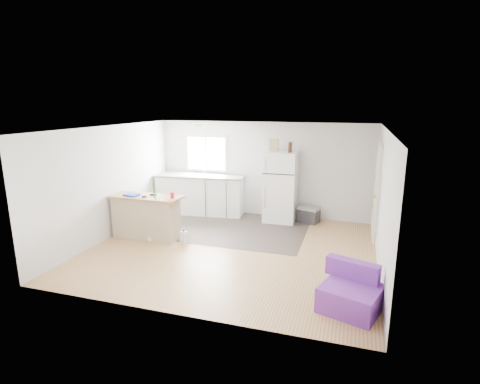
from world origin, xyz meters
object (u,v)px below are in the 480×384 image
at_px(cleaner_jug, 184,237).
at_px(cardboard_box, 274,145).
at_px(kitchen_cabinets, 200,194).
at_px(refrigerator, 281,187).
at_px(mop, 152,231).
at_px(blue_tray, 132,195).
at_px(bottle_right, 290,147).
at_px(cooler, 308,214).
at_px(purple_seat, 351,293).
at_px(bottle_left, 290,147).
at_px(peninsula, 146,217).
at_px(red_cup, 172,195).

relative_size(cleaner_jug, cardboard_box, 1.03).
xyz_separation_m(kitchen_cabinets, refrigerator, (2.14, -0.02, 0.34)).
xyz_separation_m(kitchen_cabinets, mop, (-0.14, -2.25, -0.29)).
bearing_deg(blue_tray, refrigerator, 37.61).
bearing_deg(blue_tray, bottle_right, 35.44).
relative_size(cleaner_jug, blue_tray, 1.03).
xyz_separation_m(refrigerator, cooler, (0.70, 0.07, -0.66)).
bearing_deg(purple_seat, bottle_left, 131.93).
xyz_separation_m(cooler, cleaner_jug, (-2.30, -2.19, -0.07)).
distance_m(bottle_left, bottle_right, 0.10).
height_order(cooler, bottle_right, bottle_right).
bearing_deg(mop, bottle_right, 37.59).
xyz_separation_m(cooler, bottle_left, (-0.48, -0.19, 1.64)).
bearing_deg(mop, cooler, 33.68).
distance_m(peninsula, red_cup, 0.83).
height_order(kitchen_cabinets, bottle_left, bottle_left).
xyz_separation_m(cooler, red_cup, (-2.56, -2.14, 0.80)).
distance_m(purple_seat, bottle_left, 4.26).
bearing_deg(purple_seat, cleaner_jug, 173.09).
bearing_deg(blue_tray, cleaner_jug, 1.11).
bearing_deg(refrigerator, cooler, 5.07).
relative_size(cleaner_jug, mop, 0.23).
bearing_deg(cleaner_jug, mop, -147.73).
distance_m(kitchen_cabinets, cleaner_jug, 2.24).
relative_size(purple_seat, bottle_left, 3.85).
relative_size(purple_seat, blue_tray, 3.21).
relative_size(cleaner_jug, bottle_left, 1.24).
bearing_deg(refrigerator, kitchen_cabinets, 178.48).
bearing_deg(red_cup, bottle_left, 43.19).
height_order(peninsula, red_cup, red_cup).
relative_size(peninsula, red_cup, 12.82).
distance_m(cardboard_box, bottle_right, 0.40).
bearing_deg(red_cup, cleaner_jug, -12.24).
xyz_separation_m(kitchen_cabinets, purple_seat, (3.91, -3.75, -0.29)).
relative_size(cooler, bottle_left, 2.38).
xyz_separation_m(refrigerator, blue_tray, (-2.78, -2.14, 0.10)).
bearing_deg(cooler, blue_tray, -129.93).
bearing_deg(bottle_right, blue_tray, -144.56).
bearing_deg(cleaner_jug, kitchen_cabinets, 126.46).
height_order(refrigerator, cardboard_box, cardboard_box).
relative_size(cleaner_jug, red_cup, 2.58).
bearing_deg(cooler, peninsula, -128.60).
bearing_deg(cooler, red_cup, -122.57).
bearing_deg(cardboard_box, refrigerator, 9.25).
bearing_deg(bottle_right, cooler, 10.12).
xyz_separation_m(cooler, blue_tray, (-3.48, -2.22, 0.76)).
relative_size(peninsula, cardboard_box, 5.13).
height_order(kitchen_cabinets, purple_seat, kitchen_cabinets).
bearing_deg(bottle_left, blue_tray, -145.88).
xyz_separation_m(blue_tray, cardboard_box, (2.60, 2.11, 0.91)).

